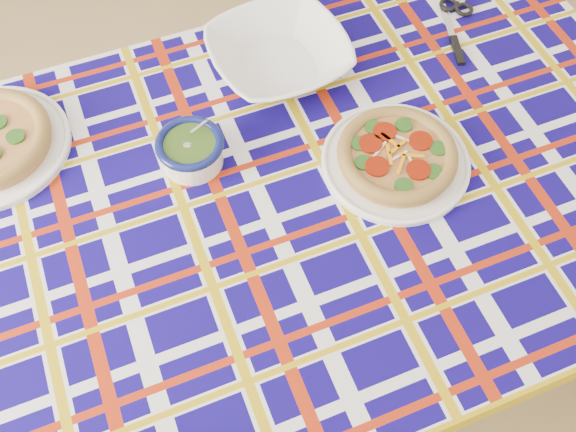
{
  "coord_description": "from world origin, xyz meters",
  "views": [
    {
      "loc": [
        0.18,
        -0.32,
        1.86
      ],
      "look_at": [
        0.23,
        0.32,
        0.8
      ],
      "focal_mm": 40.0,
      "sensor_mm": 36.0,
      "label": 1
    }
  ],
  "objects_px": {
    "main_focaccia_plate": "(397,155)",
    "serving_bowl": "(279,55)",
    "dining_table": "(297,211)",
    "pesto_bowl": "(191,149)"
  },
  "relations": [
    {
      "from": "pesto_bowl",
      "to": "serving_bowl",
      "type": "bearing_deg",
      "value": 51.47
    },
    {
      "from": "dining_table",
      "to": "pesto_bowl",
      "type": "xyz_separation_m",
      "value": [
        -0.21,
        0.09,
        0.12
      ]
    },
    {
      "from": "dining_table",
      "to": "main_focaccia_plate",
      "type": "xyz_separation_m",
      "value": [
        0.21,
        0.05,
        0.11
      ]
    },
    {
      "from": "serving_bowl",
      "to": "pesto_bowl",
      "type": "bearing_deg",
      "value": -128.53
    },
    {
      "from": "main_focaccia_plate",
      "to": "pesto_bowl",
      "type": "distance_m",
      "value": 0.42
    },
    {
      "from": "serving_bowl",
      "to": "main_focaccia_plate",
      "type": "bearing_deg",
      "value": -53.33
    },
    {
      "from": "pesto_bowl",
      "to": "dining_table",
      "type": "bearing_deg",
      "value": -23.55
    },
    {
      "from": "pesto_bowl",
      "to": "serving_bowl",
      "type": "relative_size",
      "value": 0.45
    },
    {
      "from": "dining_table",
      "to": "serving_bowl",
      "type": "xyz_separation_m",
      "value": [
        -0.01,
        0.34,
        0.12
      ]
    },
    {
      "from": "main_focaccia_plate",
      "to": "serving_bowl",
      "type": "bearing_deg",
      "value": 126.67
    }
  ]
}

